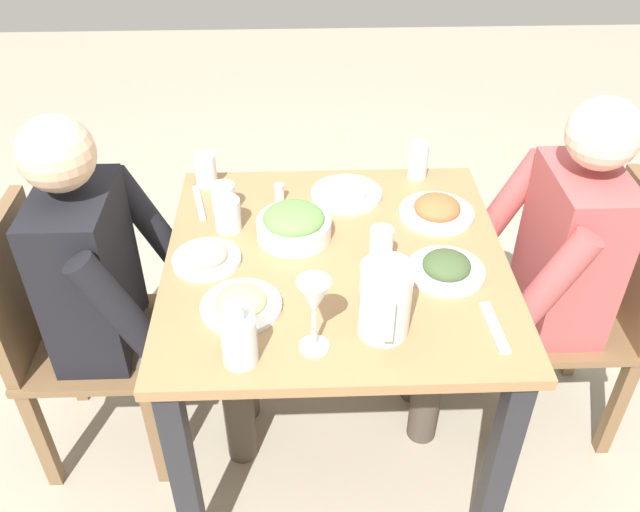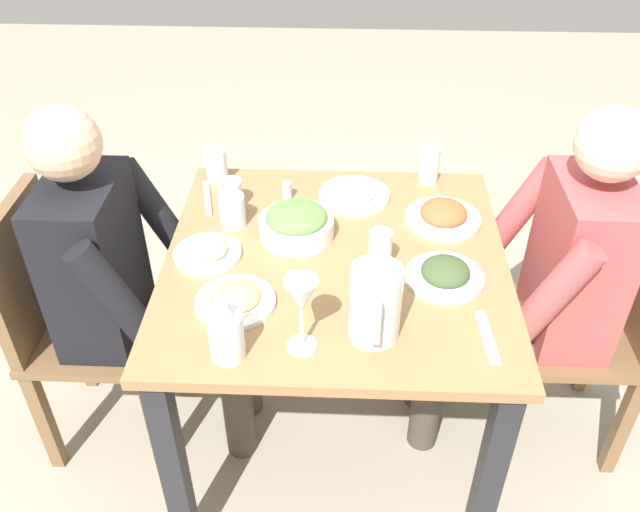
% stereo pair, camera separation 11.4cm
% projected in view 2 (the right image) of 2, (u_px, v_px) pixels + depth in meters
% --- Properties ---
extents(ground_plane, '(8.00, 8.00, 0.00)m').
position_uv_depth(ground_plane, '(333.00, 434.00, 2.26)').
color(ground_plane, '#9E937F').
extents(dining_table, '(0.92, 0.92, 0.75)m').
position_uv_depth(dining_table, '(335.00, 293.00, 1.88)').
color(dining_table, '#997047').
rests_on(dining_table, ground_plane).
extents(chair_near, '(0.40, 0.40, 0.87)m').
position_uv_depth(chair_near, '(71.00, 316.00, 2.01)').
color(chair_near, brown).
rests_on(chair_near, ground_plane).
extents(chair_far, '(0.40, 0.40, 0.87)m').
position_uv_depth(chair_far, '(601.00, 319.00, 1.99)').
color(chair_far, brown).
rests_on(chair_far, ground_plane).
extents(diner_near, '(0.48, 0.53, 1.16)m').
position_uv_depth(diner_near, '(130.00, 280.00, 1.91)').
color(diner_near, black).
rests_on(diner_near, ground_plane).
extents(diner_far, '(0.48, 0.53, 1.16)m').
position_uv_depth(diner_far, '(541.00, 279.00, 1.91)').
color(diner_far, '#B24C4C').
rests_on(diner_far, ground_plane).
extents(water_pitcher, '(0.16, 0.12, 0.19)m').
position_uv_depth(water_pitcher, '(375.00, 303.00, 1.51)').
color(water_pitcher, silver).
rests_on(water_pitcher, dining_table).
extents(salad_bowl, '(0.21, 0.21, 0.09)m').
position_uv_depth(salad_bowl, '(296.00, 223.00, 1.86)').
color(salad_bowl, white).
rests_on(salad_bowl, dining_table).
extents(plate_yoghurt, '(0.22, 0.22, 0.05)m').
position_uv_depth(plate_yoghurt, '(354.00, 192.00, 2.03)').
color(plate_yoghurt, white).
rests_on(plate_yoghurt, dining_table).
extents(plate_fries, '(0.20, 0.20, 0.05)m').
position_uv_depth(plate_fries, '(235.00, 299.00, 1.64)').
color(plate_fries, white).
rests_on(plate_fries, dining_table).
extents(plate_dolmas, '(0.20, 0.20, 0.06)m').
position_uv_depth(plate_dolmas, '(445.00, 274.00, 1.72)').
color(plate_dolmas, white).
rests_on(plate_dolmas, dining_table).
extents(plate_rice_curry, '(0.22, 0.22, 0.06)m').
position_uv_depth(plate_rice_curry, '(443.00, 215.00, 1.93)').
color(plate_rice_curry, white).
rests_on(plate_rice_curry, dining_table).
extents(plate_beans, '(0.18, 0.18, 0.05)m').
position_uv_depth(plate_beans, '(207.00, 251.00, 1.80)').
color(plate_beans, white).
rests_on(plate_beans, dining_table).
extents(water_glass_near_right, '(0.07, 0.07, 0.10)m').
position_uv_depth(water_glass_near_right, '(232.00, 211.00, 1.90)').
color(water_glass_near_right, silver).
rests_on(water_glass_near_right, dining_table).
extents(water_glass_far_right, '(0.07, 0.07, 0.10)m').
position_uv_depth(water_glass_far_right, '(216.00, 166.00, 2.09)').
color(water_glass_far_right, silver).
rests_on(water_glass_far_right, dining_table).
extents(water_glass_near_left, '(0.06, 0.06, 0.11)m').
position_uv_depth(water_glass_near_left, '(380.00, 250.00, 1.73)').
color(water_glass_near_left, silver).
rests_on(water_glass_near_left, dining_table).
extents(water_glass_center, '(0.06, 0.06, 0.11)m').
position_uv_depth(water_glass_center, '(429.00, 165.00, 2.08)').
color(water_glass_center, silver).
rests_on(water_glass_center, dining_table).
extents(water_glass_by_pitcher, '(0.07, 0.07, 0.09)m').
position_uv_depth(water_glass_by_pitcher, '(230.00, 194.00, 1.97)').
color(water_glass_by_pitcher, silver).
rests_on(water_glass_by_pitcher, dining_table).
extents(wine_glass, '(0.08, 0.08, 0.20)m').
position_uv_depth(wine_glass, '(301.00, 300.00, 1.45)').
color(wine_glass, silver).
rests_on(wine_glass, dining_table).
extents(oil_carafe, '(0.08, 0.08, 0.16)m').
position_uv_depth(oil_carafe, '(226.00, 337.00, 1.48)').
color(oil_carafe, silver).
rests_on(oil_carafe, dining_table).
extents(salt_shaker, '(0.03, 0.03, 0.05)m').
position_uv_depth(salt_shaker, '(287.00, 191.00, 2.02)').
color(salt_shaker, white).
rests_on(salt_shaker, dining_table).
extents(fork_near, '(0.17, 0.04, 0.01)m').
position_uv_depth(fork_near, '(487.00, 337.00, 1.56)').
color(fork_near, silver).
rests_on(fork_near, dining_table).
extents(knife_near, '(0.18, 0.06, 0.01)m').
position_uv_depth(knife_near, '(207.00, 198.00, 2.03)').
color(knife_near, silver).
rests_on(knife_near, dining_table).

